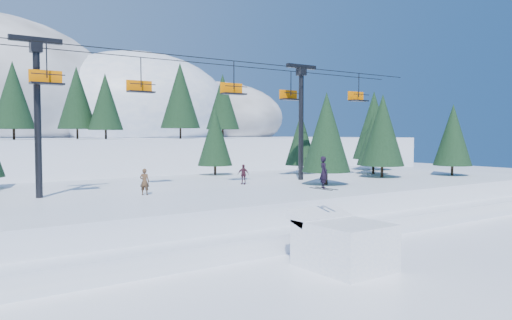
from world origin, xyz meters
TOP-DOWN VIEW (x-y plane):
  - ground at (0.00, 0.00)m, footprint 160.00×160.00m
  - mid_shelf at (0.00, 18.00)m, footprint 70.00×22.00m
  - berm at (0.00, 8.00)m, footprint 70.00×6.00m
  - jump_kicker at (1.57, 1.27)m, footprint 3.40×4.63m
  - chairlift at (1.99, 18.05)m, footprint 46.00×3.21m
  - conifer_stand at (-0.20, 18.25)m, footprint 61.58×17.75m
  - distant_skiers at (-0.78, 17.50)m, footprint 32.36×8.28m
  - banner_near at (4.62, 3.95)m, footprint 2.84×0.38m
  - banner_far at (11.96, 5.97)m, footprint 2.84×0.42m

SIDE VIEW (x-z plane):
  - ground at x=0.00m, z-range 0.00..0.00m
  - banner_near at x=4.62m, z-range 0.09..0.99m
  - banner_far at x=11.96m, z-range 0.09..0.99m
  - berm at x=0.00m, z-range 0.00..1.10m
  - mid_shelf at x=0.00m, z-range 0.00..2.50m
  - jump_kicker at x=1.57m, z-range -1.47..4.00m
  - distant_skiers at x=-0.78m, z-range 2.44..4.23m
  - conifer_stand at x=-0.20m, z-range 1.96..12.25m
  - chairlift at x=1.99m, z-range 4.18..14.46m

